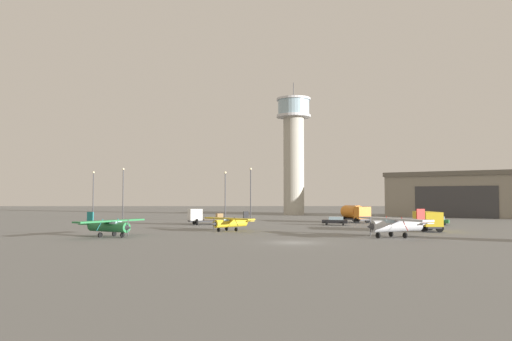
% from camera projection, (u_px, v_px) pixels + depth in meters
% --- Properties ---
extents(ground_plane, '(400.00, 400.00, 0.00)m').
position_uv_depth(ground_plane, '(294.00, 243.00, 51.05)').
color(ground_plane, slate).
extents(control_tower, '(8.58, 8.58, 33.46)m').
position_uv_depth(control_tower, '(294.00, 147.00, 129.73)').
color(control_tower, '#B2AD9E').
rests_on(control_tower, ground_plane).
extents(hangar, '(36.13, 32.14, 10.15)m').
position_uv_depth(hangar, '(463.00, 194.00, 117.87)').
color(hangar, gray).
rests_on(hangar, ground_plane).
extents(airplane_yellow, '(6.94, 6.98, 2.54)m').
position_uv_depth(airplane_yellow, '(231.00, 222.00, 68.42)').
color(airplane_yellow, gold).
rests_on(airplane_yellow, ground_plane).
extents(airplane_green, '(7.13, 8.61, 2.78)m').
position_uv_depth(airplane_green, '(108.00, 225.00, 58.54)').
color(airplane_green, '#287A42').
rests_on(airplane_green, ground_plane).
extents(airplane_silver, '(8.21, 10.31, 3.15)m').
position_uv_depth(airplane_silver, '(397.00, 224.00, 57.54)').
color(airplane_silver, '#B7BABF').
rests_on(airplane_silver, ground_plane).
extents(truck_fuel_tanker_orange, '(4.54, 6.53, 3.04)m').
position_uv_depth(truck_fuel_tanker_orange, '(355.00, 213.00, 90.82)').
color(truck_fuel_tanker_orange, '#38383D').
rests_on(truck_fuel_tanker_orange, ground_plane).
extents(truck_flatbed_white, '(7.37, 4.56, 2.57)m').
position_uv_depth(truck_flatbed_white, '(203.00, 217.00, 83.97)').
color(truck_flatbed_white, '#38383D').
rests_on(truck_flatbed_white, ground_plane).
extents(truck_box_yellow, '(3.19, 6.48, 2.57)m').
position_uv_depth(truck_box_yellow, '(427.00, 220.00, 68.09)').
color(truck_box_yellow, '#38383D').
rests_on(truck_box_yellow, ground_plane).
extents(car_black, '(4.32, 2.94, 1.37)m').
position_uv_depth(car_black, '(335.00, 221.00, 82.54)').
color(car_black, black).
rests_on(car_black, ground_plane).
extents(car_green, '(4.54, 3.50, 1.37)m').
position_uv_depth(car_green, '(436.00, 220.00, 83.22)').
color(car_green, '#287A42').
rests_on(car_green, ground_plane).
extents(light_post_west, '(0.44, 0.44, 9.69)m').
position_uv_depth(light_post_west, '(93.00, 191.00, 103.71)').
color(light_post_west, '#38383D').
rests_on(light_post_west, ground_plane).
extents(light_post_east, '(0.44, 0.44, 9.31)m').
position_uv_depth(light_post_east, '(225.00, 192.00, 96.40)').
color(light_post_east, '#38383D').
rests_on(light_post_east, ground_plane).
extents(light_post_north, '(0.44, 0.44, 9.99)m').
position_uv_depth(light_post_north, '(251.00, 190.00, 96.14)').
color(light_post_north, '#38383D').
rests_on(light_post_north, ground_plane).
extents(light_post_centre, '(0.44, 0.44, 10.27)m').
position_uv_depth(light_post_centre, '(123.00, 189.00, 101.70)').
color(light_post_centre, '#38383D').
rests_on(light_post_centre, ground_plane).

